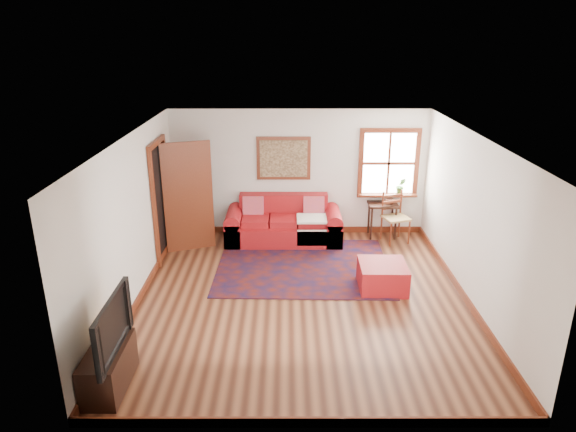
{
  "coord_description": "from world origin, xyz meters",
  "views": [
    {
      "loc": [
        -0.23,
        -7.01,
        3.9
      ],
      "look_at": [
        -0.22,
        0.6,
        1.13
      ],
      "focal_mm": 32.0,
      "sensor_mm": 36.0,
      "label": 1
    }
  ],
  "objects_px": {
    "red_leather_sofa": "(284,226)",
    "side_table": "(383,209)",
    "ladder_back_chair": "(395,215)",
    "media_cabinet": "(109,368)",
    "red_ottoman": "(382,276)"
  },
  "relations": [
    {
      "from": "red_leather_sofa",
      "to": "ladder_back_chair",
      "type": "bearing_deg",
      "value": -0.27
    },
    {
      "from": "red_leather_sofa",
      "to": "side_table",
      "type": "height_order",
      "value": "red_leather_sofa"
    },
    {
      "from": "red_leather_sofa",
      "to": "side_table",
      "type": "bearing_deg",
      "value": 6.24
    },
    {
      "from": "red_leather_sofa",
      "to": "media_cabinet",
      "type": "height_order",
      "value": "red_leather_sofa"
    },
    {
      "from": "ladder_back_chair",
      "to": "media_cabinet",
      "type": "xyz_separation_m",
      "value": [
        -4.13,
        -4.39,
        -0.28
      ]
    },
    {
      "from": "side_table",
      "to": "media_cabinet",
      "type": "distance_m",
      "value": 6.07
    },
    {
      "from": "red_leather_sofa",
      "to": "media_cabinet",
      "type": "distance_m",
      "value": 4.83
    },
    {
      "from": "red_leather_sofa",
      "to": "ladder_back_chair",
      "type": "relative_size",
      "value": 2.27
    },
    {
      "from": "red_leather_sofa",
      "to": "side_table",
      "type": "distance_m",
      "value": 1.98
    },
    {
      "from": "red_ottoman",
      "to": "red_leather_sofa",
      "type": "bearing_deg",
      "value": 129.11
    },
    {
      "from": "red_ottoman",
      "to": "ladder_back_chair",
      "type": "bearing_deg",
      "value": 74.92
    },
    {
      "from": "media_cabinet",
      "to": "red_leather_sofa",
      "type": "bearing_deg",
      "value": 65.75
    },
    {
      "from": "red_leather_sofa",
      "to": "ladder_back_chair",
      "type": "distance_m",
      "value": 2.16
    },
    {
      "from": "red_leather_sofa",
      "to": "red_ottoman",
      "type": "distance_m",
      "value": 2.55
    },
    {
      "from": "side_table",
      "to": "media_cabinet",
      "type": "height_order",
      "value": "side_table"
    }
  ]
}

